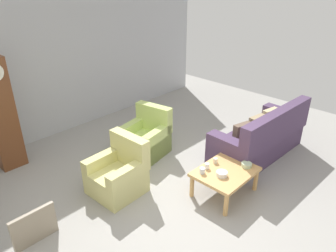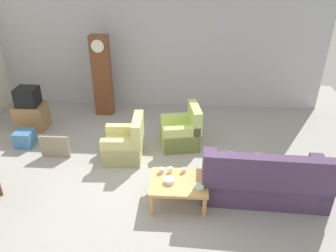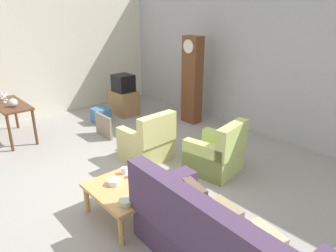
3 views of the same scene
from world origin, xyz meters
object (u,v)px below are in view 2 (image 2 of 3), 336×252
framed_picture_leaning (55,147)px  storage_box_blue (25,138)px  coffee_table_wood (179,184)px  tv_crt (27,96)px  armchair_olive_far (182,133)px  cup_blue_rimmed (162,170)px  cup_cream_tall (184,170)px  bowl_shallow_green (199,187)px  grandfather_clock (102,76)px  tv_stand_cabinet (32,116)px  armchair_olive_near (125,145)px  bowl_white_stacked (169,181)px  cup_white_porcelain (170,170)px  couch_floral (264,181)px

framed_picture_leaning → storage_box_blue: framed_picture_leaning is taller
coffee_table_wood → tv_crt: tv_crt is taller
armchair_olive_far → cup_blue_rimmed: (-0.32, -1.63, 0.17)m
storage_box_blue → tv_crt: bearing=101.1°
cup_cream_tall → bowl_shallow_green: bearing=-59.4°
grandfather_clock → storage_box_blue: (-1.40, -1.68, -0.84)m
tv_stand_cabinet → cup_cream_tall: bearing=-30.6°
armchair_olive_near → bowl_white_stacked: armchair_olive_near is taller
cup_white_porcelain → bowl_white_stacked: cup_white_porcelain is taller
framed_picture_leaning → cup_white_porcelain: bearing=-21.5°
grandfather_clock → cup_cream_tall: 3.74m
grandfather_clock → bowl_white_stacked: 3.86m
cup_blue_rimmed → grandfather_clock: bearing=119.1°
tv_stand_cabinet → bowl_white_stacked: tv_stand_cabinet is taller
couch_floral → tv_stand_cabinet: bearing=156.2°
cup_cream_tall → storage_box_blue: bearing=158.6°
grandfather_clock → bowl_white_stacked: bearing=-60.8°
grandfather_clock → framed_picture_leaning: size_ratio=3.38×
tv_crt → framed_picture_leaning: tv_crt is taller
armchair_olive_far → cup_white_porcelain: bearing=-95.8°
framed_picture_leaning → bowl_shallow_green: bowl_shallow_green is taller
coffee_table_wood → tv_stand_cabinet: tv_stand_cabinet is taller
armchair_olive_near → grandfather_clock: 2.32m
storage_box_blue → armchair_olive_near: bearing=-8.5°
armchair_olive_far → coffee_table_wood: (-0.01, -1.85, 0.06)m
coffee_table_wood → framed_picture_leaning: (-2.59, 1.21, -0.12)m
grandfather_clock → bowl_shallow_green: grandfather_clock is taller
framed_picture_leaning → cup_blue_rimmed: cup_blue_rimmed is taller
coffee_table_wood → cup_cream_tall: size_ratio=11.35×
grandfather_clock → cup_blue_rimmed: size_ratio=21.90×
grandfather_clock → tv_crt: size_ratio=4.22×
tv_stand_cabinet → cup_cream_tall: 4.23m
coffee_table_wood → grandfather_clock: size_ratio=0.47×
cup_white_porcelain → cup_cream_tall: bearing=0.3°
grandfather_clock → cup_cream_tall: size_ratio=23.94×
cup_white_porcelain → tv_crt: bearing=147.8°
tv_stand_cabinet → cup_blue_rimmed: (3.26, -2.18, 0.17)m
grandfather_clock → armchair_olive_far: bearing=-35.6°
bowl_shallow_green → armchair_olive_near: bearing=135.1°
bowl_shallow_green → grandfather_clock: bearing=124.0°
armchair_olive_near → grandfather_clock: size_ratio=0.45×
armchair_olive_near → cup_cream_tall: bearing=-40.3°
coffee_table_wood → cup_blue_rimmed: bearing=144.2°
framed_picture_leaning → cup_white_porcelain: cup_white_porcelain is taller
tv_crt → tv_stand_cabinet: bearing=0.0°
tv_stand_cabinet → armchair_olive_far: bearing=-8.8°
couch_floral → cup_white_porcelain: couch_floral is taller
couch_floral → storage_box_blue: size_ratio=5.57×
grandfather_clock → cup_white_porcelain: 3.62m
framed_picture_leaning → bowl_shallow_green: bearing=-25.5°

